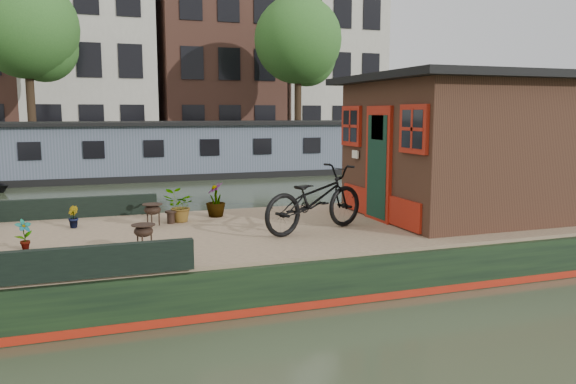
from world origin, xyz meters
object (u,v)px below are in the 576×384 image
object	(u,v)px
bicycle	(314,199)
brazier_rear	(153,215)
cabin	(469,145)
brazier_front	(144,237)
potted_plant_a	(24,235)

from	to	relation	value
bicycle	brazier_rear	size ratio (longest dim) A/B	5.25
cabin	brazier_front	bearing A→B (deg)	-171.25
cabin	potted_plant_a	bearing A→B (deg)	-177.52
cabin	brazier_front	xyz separation A→B (m)	(-5.65, -0.87, -1.05)
potted_plant_a	brazier_rear	distance (m)	2.04
brazier_front	brazier_rear	distance (m)	1.62
cabin	brazier_front	distance (m)	5.81
potted_plant_a	brazier_front	size ratio (longest dim) A/B	1.16
bicycle	cabin	bearing A→B (deg)	-101.69
potted_plant_a	cabin	bearing A→B (deg)	2.48
cabin	potted_plant_a	world-z (taller)	cabin
potted_plant_a	bicycle	bearing A→B (deg)	-2.26
brazier_front	brazier_rear	world-z (taller)	brazier_rear
brazier_rear	brazier_front	bearing A→B (deg)	-99.81
bicycle	brazier_front	world-z (taller)	bicycle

